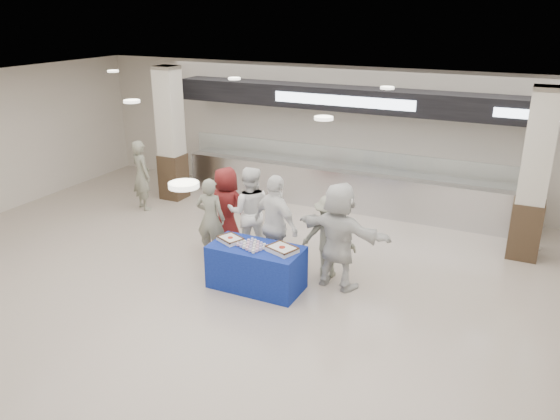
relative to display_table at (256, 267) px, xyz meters
The scene contains 15 objects.
ground 1.02m from the display_table, 90.70° to the right, with size 14.00×14.00×0.00m, color #BCB0A1.
serving_line 4.52m from the display_table, 90.11° to the left, with size 8.70×0.85×2.80m.
column_left 5.29m from the display_table, 140.93° to the left, with size 0.55×0.55×3.20m.
column_right 5.28m from the display_table, 39.23° to the left, with size 0.55×0.55×3.20m.
display_table is the anchor object (origin of this frame).
sheet_cake_left 0.65m from the display_table, behind, with size 0.49×0.45×0.09m.
sheet_cake_right 0.63m from the display_table, ahead, with size 0.55×0.49×0.10m.
cupcake_tray 0.41m from the display_table, 127.18° to the right, with size 0.47×0.41×0.06m.
civilian_maroon 1.78m from the display_table, 136.87° to the left, with size 0.81×0.52×1.65m, color maroon.
soldier_a 1.57m from the display_table, 151.57° to the left, with size 0.57×0.37×1.55m, color gray.
chef_tall 1.43m from the display_table, 122.77° to the left, with size 0.84×0.66×1.74m, color white.
chef_short 0.83m from the display_table, 85.31° to the left, with size 1.06×0.44×1.81m, color white.
soldier_b 1.38m from the display_table, 46.04° to the left, with size 0.95×0.55×1.48m, color gray.
civilian_white 1.48m from the display_table, 27.85° to the left, with size 1.71×0.54×1.84m, color white.
soldier_bg 4.80m from the display_table, 151.35° to the left, with size 0.60×0.39×1.63m, color gray.
Camera 1 is at (3.90, -6.31, 4.46)m, focal length 35.00 mm.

